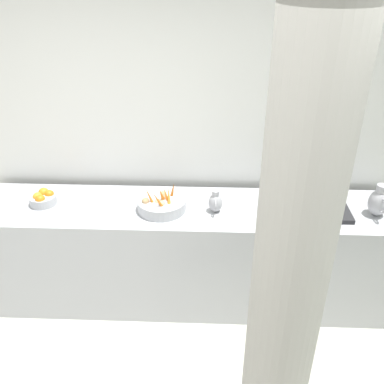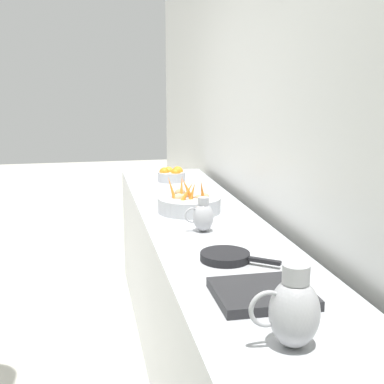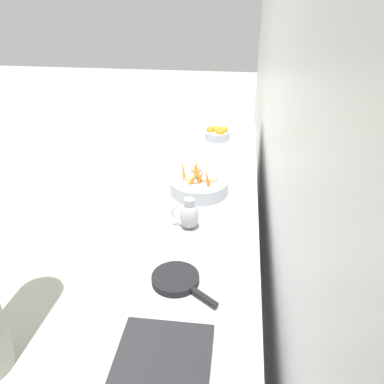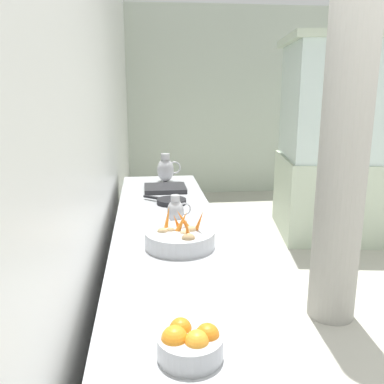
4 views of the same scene
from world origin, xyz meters
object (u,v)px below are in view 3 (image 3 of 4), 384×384
(orange_bowl, at_px, (217,134))
(skillet_on_counter, at_px, (176,279))
(vegetable_colander, at_px, (199,185))
(metal_pitcher_short, at_px, (189,215))

(orange_bowl, relative_size, skillet_on_counter, 0.67)
(vegetable_colander, xyz_separation_m, skillet_on_counter, (0.01, 0.86, -0.03))
(skillet_on_counter, bearing_deg, orange_bowl, -91.85)
(orange_bowl, distance_m, metal_pitcher_short, 1.35)
(metal_pitcher_short, relative_size, skillet_on_counter, 0.57)
(vegetable_colander, relative_size, orange_bowl, 1.79)
(vegetable_colander, distance_m, metal_pitcher_short, 0.41)
(orange_bowl, bearing_deg, vegetable_colander, 86.89)
(skillet_on_counter, bearing_deg, metal_pitcher_short, -89.77)
(metal_pitcher_short, bearing_deg, vegetable_colander, -91.25)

